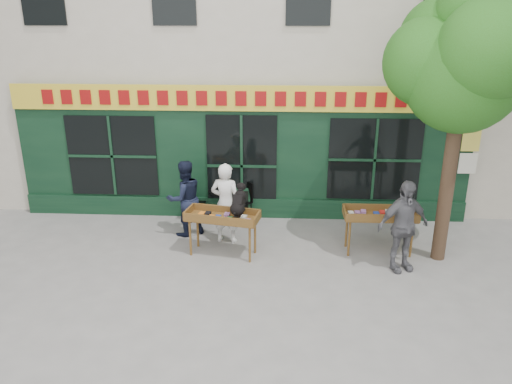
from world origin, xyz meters
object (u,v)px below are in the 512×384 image
(dog, at_px, (239,199))
(book_cart_right, at_px, (380,217))
(woman, at_px, (226,203))
(book_cart_center, at_px, (222,219))
(man_right, at_px, (403,226))
(bistro_table, at_px, (220,199))
(man_left, at_px, (185,198))

(dog, relative_size, book_cart_right, 0.40)
(woman, xyz_separation_m, book_cart_right, (3.32, -0.36, -0.09))
(book_cart_center, relative_size, man_right, 0.85)
(dog, relative_size, woman, 0.33)
(dog, bearing_deg, book_cart_center, -176.87)
(man_right, bearing_deg, book_cart_center, 152.35)
(book_cart_center, xyz_separation_m, dog, (0.35, -0.05, 0.47))
(woman, bearing_deg, bistro_table, -66.06)
(woman, distance_m, man_right, 3.79)
(book_cart_center, height_order, bistro_table, book_cart_center)
(book_cart_center, xyz_separation_m, bistro_table, (-0.28, 1.89, -0.28))
(man_right, bearing_deg, dog, 152.44)
(bistro_table, bearing_deg, woman, -77.33)
(woman, xyz_separation_m, bistro_table, (-0.28, 1.24, -0.37))
(book_cart_center, height_order, book_cart_right, same)
(woman, bearing_deg, book_cart_right, -174.99)
(man_left, bearing_deg, dog, 108.42)
(book_cart_center, height_order, dog, dog)
(book_cart_center, height_order, woman, woman)
(woman, xyz_separation_m, man_right, (3.62, -1.11, 0.02))
(book_cart_center, distance_m, bistro_table, 1.93)
(book_cart_center, distance_m, woman, 0.66)
(book_cart_center, relative_size, dog, 2.65)
(woman, bearing_deg, man_left, -7.75)
(book_cart_center, distance_m, book_cart_right, 3.33)
(dog, relative_size, man_right, 0.32)
(book_cart_right, relative_size, man_right, 0.80)
(dog, height_order, bistro_table, dog)
(woman, bearing_deg, book_cart_center, 101.26)
(book_cart_right, height_order, man_right, man_right)
(book_cart_right, distance_m, bistro_table, 3.95)
(woman, relative_size, book_cart_right, 1.22)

